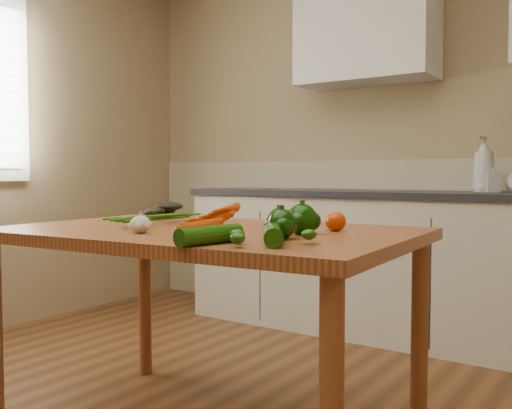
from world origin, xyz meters
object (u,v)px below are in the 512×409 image
object	(u,v)px
leafy_greens	(158,207)
soap_bottle_b	(492,177)
zucchini_a	(273,234)
table	(207,252)
pepper_a	(279,220)
zucchini_b	(210,235)
garlic_bulb	(140,224)
tomato_b	(296,220)
carrot_bunch	(194,217)
soap_bottle_a	(484,164)
pepper_c	(281,224)
pepper_b	(302,219)
tomato_c	(336,221)
tomato_a	(292,218)

from	to	relation	value
leafy_greens	soap_bottle_b	bearing A→B (deg)	55.11
zucchini_a	table	bearing A→B (deg)	150.41
pepper_a	zucchini_b	distance (m)	0.41
garlic_bulb	tomato_b	bearing A→B (deg)	51.91
carrot_bunch	pepper_a	world-z (taller)	pepper_a
soap_bottle_b	zucchini_b	distance (m)	2.19
table	leafy_greens	world-z (taller)	leafy_greens
soap_bottle_a	pepper_c	world-z (taller)	soap_bottle_a
leafy_greens	carrot_bunch	bearing A→B (deg)	-27.35
soap_bottle_b	pepper_a	distance (m)	1.79
garlic_bulb	soap_bottle_a	bearing A→B (deg)	72.89
leafy_greens	zucchini_b	world-z (taller)	leafy_greens
leafy_greens	pepper_c	bearing A→B (deg)	-22.18
garlic_bulb	pepper_b	xyz separation A→B (m)	(0.47, 0.28, 0.02)
carrot_bunch	table	bearing A→B (deg)	-21.70
table	tomato_b	distance (m)	0.35
table	tomato_c	bearing A→B (deg)	18.77
pepper_c	carrot_bunch	bearing A→B (deg)	162.27
table	carrot_bunch	world-z (taller)	carrot_bunch
leafy_greens	garlic_bulb	size ratio (longest dim) A/B	2.99
garlic_bulb	zucchini_b	distance (m)	0.40
soap_bottle_a	carrot_bunch	distance (m)	1.91
zucchini_b	tomato_a	bearing A→B (deg)	97.13
table	garlic_bulb	xyz separation A→B (m)	(-0.07, -0.27, 0.12)
garlic_bulb	tomato_a	size ratio (longest dim) A/B	0.95
garlic_bulb	pepper_a	bearing A→B (deg)	40.73
zucchini_b	tomato_c	bearing A→B (deg)	77.15
tomato_b	garlic_bulb	bearing A→B (deg)	-128.09
table	carrot_bunch	distance (m)	0.15
carrot_bunch	pepper_a	xyz separation A→B (m)	(0.37, 0.02, 0.00)
garlic_bulb	zucchini_b	world-z (taller)	garlic_bulb
garlic_bulb	tomato_c	size ratio (longest dim) A/B	0.96
soap_bottle_b	pepper_c	world-z (taller)	soap_bottle_b
tomato_c	zucchini_a	distance (m)	0.45
soap_bottle_b	tomato_b	size ratio (longest dim) A/B	2.58
carrot_bunch	pepper_a	bearing A→B (deg)	-0.69
leafy_greens	tomato_b	world-z (taller)	leafy_greens
tomato_a	zucchini_a	xyz separation A→B (m)	(0.22, -0.47, -0.01)
garlic_bulb	pepper_c	xyz separation A→B (m)	(0.48, 0.13, 0.02)
soap_bottle_b	leafy_greens	bearing A→B (deg)	22.44
zucchini_a	tomato_a	bearing A→B (deg)	114.97
pepper_a	zucchini_a	size ratio (longest dim) A/B	0.40
tomato_b	zucchini_a	world-z (taller)	tomato_b
garlic_bulb	zucchini_b	size ratio (longest dim) A/B	0.32
soap_bottle_b	zucchini_a	bearing A→B (deg)	53.11
pepper_b	tomato_c	xyz separation A→B (m)	(0.04, 0.16, -0.02)
garlic_bulb	zucchini_b	xyz separation A→B (m)	(0.39, -0.10, -0.00)
tomato_a	pepper_b	bearing A→B (deg)	-51.29
tomato_c	zucchini_b	xyz separation A→B (m)	(-0.13, -0.55, -0.01)
pepper_a	pepper_c	size ratio (longest dim) A/B	0.89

